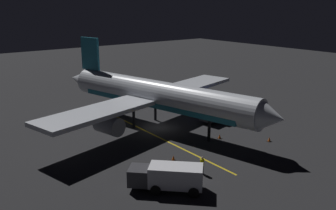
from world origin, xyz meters
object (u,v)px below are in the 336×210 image
airliner (155,96)px  traffic_cone_near_left (165,165)px  baggage_truck (168,177)px  catering_truck (218,111)px  traffic_cone_near_right (220,137)px  ground_crew_worker (202,165)px  traffic_cone_far (173,158)px  traffic_cone_under_wing (269,139)px

airliner → traffic_cone_near_left: bearing=58.6°
baggage_truck → airliner: bearing=-121.9°
airliner → catering_truck: airliner is taller
baggage_truck → traffic_cone_near_right: (-12.53, -6.11, -0.95)m
airliner → ground_crew_worker: airliner is taller
catering_truck → traffic_cone_near_left: 16.94m
airliner → baggage_truck: (8.99, 14.42, -3.02)m
catering_truck → airliner: bearing=-19.5°
catering_truck → traffic_cone_far: size_ratio=10.57×
traffic_cone_near_right → traffic_cone_under_wing: same height
baggage_truck → ground_crew_worker: size_ratio=3.43×
catering_truck → ground_crew_worker: size_ratio=3.34×
airliner → traffic_cone_near_right: bearing=113.1°
catering_truck → traffic_cone_near_right: (5.01, 5.27, -1.02)m
catering_truck → traffic_cone_near_left: size_ratio=10.57×
baggage_truck → traffic_cone_near_left: size_ratio=10.85×
baggage_truck → catering_truck: 20.91m
baggage_truck → traffic_cone_near_left: 4.58m
ground_crew_worker → traffic_cone_far: 4.09m
baggage_truck → traffic_cone_near_left: baggage_truck is taller
ground_crew_worker → traffic_cone_near_left: 3.82m
baggage_truck → traffic_cone_under_wing: bearing=-173.6°
airliner → ground_crew_worker: (4.55, 13.90, -3.33)m
airliner → ground_crew_worker: 15.00m
ground_crew_worker → traffic_cone_far: ground_crew_worker is taller
baggage_truck → traffic_cone_far: baggage_truck is taller
traffic_cone_far → catering_truck: bearing=-152.9°
ground_crew_worker → traffic_cone_near_left: ground_crew_worker is taller
ground_crew_worker → airliner: bearing=-108.1°
ground_crew_worker → traffic_cone_far: bearing=-86.2°
traffic_cone_near_right → airliner: bearing=-66.9°
traffic_cone_under_wing → traffic_cone_far: same height
baggage_truck → ground_crew_worker: 4.48m
airliner → traffic_cone_far: 11.68m
airliner → traffic_cone_far: size_ratio=62.40×
baggage_truck → traffic_cone_near_right: size_ratio=10.85×
traffic_cone_near_left → traffic_cone_under_wing: 14.11m
airliner → traffic_cone_near_right: airliner is taller
airliner → catering_truck: 9.55m
catering_truck → traffic_cone_near_right: catering_truck is taller
traffic_cone_under_wing → traffic_cone_far: (12.28, -2.69, 0.00)m
catering_truck → traffic_cone_far: (13.37, 6.84, -1.02)m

